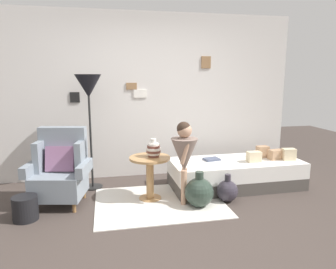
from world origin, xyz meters
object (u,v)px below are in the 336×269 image
at_px(book_on_daybed, 212,159).
at_px(demijohn_near, 199,192).
at_px(person_child, 184,152).
at_px(floor_lamp, 88,91).
at_px(armchair, 61,170).
at_px(magazine_basket, 25,208).
at_px(daybed, 236,174).
at_px(vase_striped, 154,149).
at_px(side_table, 150,170).
at_px(demijohn_far, 227,191).

xyz_separation_m(book_on_daybed, demijohn_near, (-0.39, -0.67, -0.23)).
relative_size(person_child, demijohn_near, 2.35).
bearing_deg(floor_lamp, armchair, -127.01).
bearing_deg(floor_lamp, magazine_basket, -127.76).
xyz_separation_m(daybed, book_on_daybed, (-0.35, 0.09, 0.22)).
distance_m(armchair, vase_striped, 1.21).
relative_size(armchair, daybed, 0.51).
bearing_deg(side_table, person_child, -29.12).
relative_size(book_on_daybed, magazine_basket, 0.79).
height_order(book_on_daybed, magazine_basket, book_on_daybed).
relative_size(book_on_daybed, demijohn_near, 0.49).
height_order(daybed, side_table, side_table).
xyz_separation_m(side_table, magazine_basket, (-1.48, -0.33, -0.27)).
bearing_deg(magazine_basket, demijohn_far, 1.16).
relative_size(daybed, person_child, 1.80).
distance_m(side_table, person_child, 0.54).
distance_m(floor_lamp, demijohn_far, 2.33).
relative_size(book_on_daybed, demijohn_far, 0.60).
bearing_deg(daybed, magazine_basket, -168.96).
xyz_separation_m(daybed, demijohn_far, (-0.33, -0.49, -0.06)).
relative_size(vase_striped, floor_lamp, 0.15).
xyz_separation_m(floor_lamp, demijohn_near, (1.33, -0.96, -1.22)).
relative_size(side_table, person_child, 0.54).
height_order(armchair, book_on_daybed, armchair).
xyz_separation_m(armchair, magazine_basket, (-0.35, -0.43, -0.30)).
bearing_deg(magazine_basket, book_on_daybed, 14.54).
bearing_deg(magazine_basket, floor_lamp, 52.24).
bearing_deg(magazine_basket, demijohn_near, -0.97).
height_order(side_table, demijohn_far, side_table).
height_order(side_table, floor_lamp, floor_lamp).
relative_size(vase_striped, book_on_daybed, 1.10).
distance_m(person_child, book_on_daybed, 0.81).
height_order(armchair, demijohn_far, armchair).
bearing_deg(daybed, floor_lamp, 169.69).
height_order(person_child, demijohn_near, person_child).
relative_size(daybed, book_on_daybed, 8.70).
bearing_deg(demijohn_near, vase_striped, 145.18).
distance_m(person_child, demijohn_near, 0.53).
bearing_deg(book_on_daybed, demijohn_far, -88.15).
height_order(side_table, magazine_basket, side_table).
bearing_deg(person_child, vase_striped, 147.60).
height_order(vase_striped, book_on_daybed, vase_striped).
relative_size(daybed, vase_striped, 7.93).
height_order(vase_striped, person_child, person_child).
bearing_deg(armchair, magazine_basket, -128.58).
bearing_deg(book_on_daybed, armchair, -174.55).
bearing_deg(book_on_daybed, floor_lamp, 170.52).
height_order(floor_lamp, book_on_daybed, floor_lamp).
height_order(vase_striped, demijohn_far, vase_striped).
bearing_deg(person_child, armchair, 167.79).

